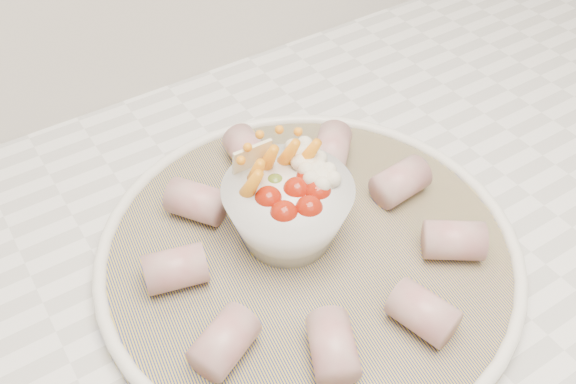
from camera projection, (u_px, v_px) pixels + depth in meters
serving_platter at (309, 252)px, 0.58m from camera, size 0.43×0.43×0.02m
veggie_bowl at (289, 205)px, 0.56m from camera, size 0.11×0.11×0.09m
cured_meat_rolls at (309, 236)px, 0.56m from camera, size 0.28×0.30×0.03m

